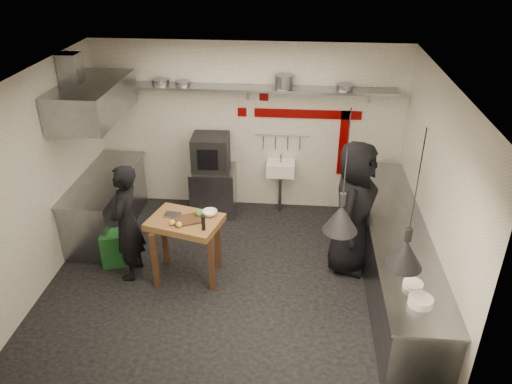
# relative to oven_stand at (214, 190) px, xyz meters

# --- Properties ---
(floor) EXTENTS (5.00, 5.00, 0.00)m
(floor) POSITION_rel_oven_stand_xyz_m (0.56, -1.77, -0.40)
(floor) COLOR black
(floor) RESTS_ON ground
(ceiling) EXTENTS (5.00, 5.00, 0.00)m
(ceiling) POSITION_rel_oven_stand_xyz_m (0.56, -1.77, 2.40)
(ceiling) COLOR beige
(ceiling) RESTS_ON floor
(wall_back) EXTENTS (5.00, 0.04, 2.80)m
(wall_back) POSITION_rel_oven_stand_xyz_m (0.56, 0.33, 1.00)
(wall_back) COLOR silver
(wall_back) RESTS_ON floor
(wall_front) EXTENTS (5.00, 0.04, 2.80)m
(wall_front) POSITION_rel_oven_stand_xyz_m (0.56, -3.87, 1.00)
(wall_front) COLOR silver
(wall_front) RESTS_ON floor
(wall_left) EXTENTS (0.04, 4.20, 2.80)m
(wall_left) POSITION_rel_oven_stand_xyz_m (-1.94, -1.77, 1.00)
(wall_left) COLOR silver
(wall_left) RESTS_ON floor
(wall_right) EXTENTS (0.04, 4.20, 2.80)m
(wall_right) POSITION_rel_oven_stand_xyz_m (3.06, -1.77, 1.00)
(wall_right) COLOR silver
(wall_right) RESTS_ON floor
(red_band_horiz) EXTENTS (1.70, 0.02, 0.14)m
(red_band_horiz) POSITION_rel_oven_stand_xyz_m (1.51, 0.31, 1.28)
(red_band_horiz) COLOR #670101
(red_band_horiz) RESTS_ON wall_back
(red_band_vert) EXTENTS (0.14, 0.02, 1.10)m
(red_band_vert) POSITION_rel_oven_stand_xyz_m (2.11, 0.31, 0.80)
(red_band_vert) COLOR #670101
(red_band_vert) RESTS_ON wall_back
(red_tile_a) EXTENTS (0.14, 0.02, 0.14)m
(red_tile_a) POSITION_rel_oven_stand_xyz_m (0.81, 0.31, 1.55)
(red_tile_a) COLOR #670101
(red_tile_a) RESTS_ON wall_back
(red_tile_b) EXTENTS (0.14, 0.02, 0.14)m
(red_tile_b) POSITION_rel_oven_stand_xyz_m (0.46, 0.31, 1.28)
(red_tile_b) COLOR #670101
(red_tile_b) RESTS_ON wall_back
(back_shelf) EXTENTS (4.60, 0.34, 0.04)m
(back_shelf) POSITION_rel_oven_stand_xyz_m (0.56, 0.15, 1.72)
(back_shelf) COLOR slate
(back_shelf) RESTS_ON wall_back
(shelf_bracket_left) EXTENTS (0.04, 0.06, 0.24)m
(shelf_bracket_left) POSITION_rel_oven_stand_xyz_m (-1.34, 0.30, 1.62)
(shelf_bracket_left) COLOR slate
(shelf_bracket_left) RESTS_ON wall_back
(shelf_bracket_mid) EXTENTS (0.04, 0.06, 0.24)m
(shelf_bracket_mid) POSITION_rel_oven_stand_xyz_m (0.56, 0.30, 1.62)
(shelf_bracket_mid) COLOR slate
(shelf_bracket_mid) RESTS_ON wall_back
(shelf_bracket_right) EXTENTS (0.04, 0.06, 0.24)m
(shelf_bracket_right) POSITION_rel_oven_stand_xyz_m (2.46, 0.30, 1.62)
(shelf_bracket_right) COLOR slate
(shelf_bracket_right) RESTS_ON wall_back
(pan_far_left) EXTENTS (0.32, 0.32, 0.09)m
(pan_far_left) POSITION_rel_oven_stand_xyz_m (-0.79, 0.15, 1.79)
(pan_far_left) COLOR slate
(pan_far_left) RESTS_ON back_shelf
(pan_mid_left) EXTENTS (0.24, 0.24, 0.07)m
(pan_mid_left) POSITION_rel_oven_stand_xyz_m (-0.44, 0.15, 1.78)
(pan_mid_left) COLOR slate
(pan_mid_left) RESTS_ON back_shelf
(stock_pot) EXTENTS (0.39, 0.39, 0.20)m
(stock_pot) POSITION_rel_oven_stand_xyz_m (1.13, 0.15, 1.84)
(stock_pot) COLOR slate
(stock_pot) RESTS_ON back_shelf
(pan_right) EXTENTS (0.31, 0.31, 0.08)m
(pan_right) POSITION_rel_oven_stand_xyz_m (2.05, 0.15, 1.78)
(pan_right) COLOR slate
(pan_right) RESTS_ON back_shelf
(oven_stand) EXTENTS (0.75, 0.69, 0.80)m
(oven_stand) POSITION_rel_oven_stand_xyz_m (0.00, 0.00, 0.00)
(oven_stand) COLOR slate
(oven_stand) RESTS_ON floor
(combi_oven) EXTENTS (0.60, 0.56, 0.58)m
(combi_oven) POSITION_rel_oven_stand_xyz_m (-0.02, -0.02, 0.69)
(combi_oven) COLOR black
(combi_oven) RESTS_ON oven_stand
(oven_door) EXTENTS (0.46, 0.04, 0.46)m
(oven_door) POSITION_rel_oven_stand_xyz_m (-0.04, -0.27, 0.69)
(oven_door) COLOR #670101
(oven_door) RESTS_ON combi_oven
(oven_glass) EXTENTS (0.32, 0.03, 0.34)m
(oven_glass) POSITION_rel_oven_stand_xyz_m (-0.02, -0.29, 0.69)
(oven_glass) COLOR black
(oven_glass) RESTS_ON oven_door
(hand_sink) EXTENTS (0.46, 0.34, 0.22)m
(hand_sink) POSITION_rel_oven_stand_xyz_m (1.11, 0.15, 0.38)
(hand_sink) COLOR white
(hand_sink) RESTS_ON wall_back
(sink_tap) EXTENTS (0.03, 0.03, 0.14)m
(sink_tap) POSITION_rel_oven_stand_xyz_m (1.11, 0.15, 0.56)
(sink_tap) COLOR slate
(sink_tap) RESTS_ON hand_sink
(sink_drain) EXTENTS (0.06, 0.06, 0.66)m
(sink_drain) POSITION_rel_oven_stand_xyz_m (1.11, 0.11, -0.06)
(sink_drain) COLOR slate
(sink_drain) RESTS_ON floor
(utensil_rail) EXTENTS (0.90, 0.02, 0.02)m
(utensil_rail) POSITION_rel_oven_stand_xyz_m (1.11, 0.29, 0.92)
(utensil_rail) COLOR slate
(utensil_rail) RESTS_ON wall_back
(counter_right) EXTENTS (0.70, 3.80, 0.90)m
(counter_right) POSITION_rel_oven_stand_xyz_m (2.71, -1.77, 0.05)
(counter_right) COLOR slate
(counter_right) RESTS_ON floor
(counter_right_top) EXTENTS (0.76, 3.90, 0.03)m
(counter_right_top) POSITION_rel_oven_stand_xyz_m (2.71, -1.77, 0.52)
(counter_right_top) COLOR slate
(counter_right_top) RESTS_ON counter_right
(plate_stack) EXTENTS (0.31, 0.31, 0.09)m
(plate_stack) POSITION_rel_oven_stand_xyz_m (2.68, -3.26, 0.57)
(plate_stack) COLOR white
(plate_stack) RESTS_ON counter_right_top
(small_bowl_right) EXTENTS (0.29, 0.29, 0.05)m
(small_bowl_right) POSITION_rel_oven_stand_xyz_m (2.66, -2.97, 0.56)
(small_bowl_right) COLOR white
(small_bowl_right) RESTS_ON counter_right_top
(counter_left) EXTENTS (0.70, 1.90, 0.90)m
(counter_left) POSITION_rel_oven_stand_xyz_m (-1.59, -0.72, 0.05)
(counter_left) COLOR slate
(counter_left) RESTS_ON floor
(counter_left_top) EXTENTS (0.76, 2.00, 0.03)m
(counter_left_top) POSITION_rel_oven_stand_xyz_m (-1.59, -0.72, 0.52)
(counter_left_top) COLOR slate
(counter_left_top) RESTS_ON counter_left
(extractor_hood) EXTENTS (0.78, 1.60, 0.50)m
(extractor_hood) POSITION_rel_oven_stand_xyz_m (-1.54, -0.72, 1.75)
(extractor_hood) COLOR slate
(extractor_hood) RESTS_ON ceiling
(hood_duct) EXTENTS (0.28, 0.28, 0.50)m
(hood_duct) POSITION_rel_oven_stand_xyz_m (-1.79, -0.72, 2.15)
(hood_duct) COLOR slate
(hood_duct) RESTS_ON ceiling
(green_bin) EXTENTS (0.38, 0.38, 0.50)m
(green_bin) POSITION_rel_oven_stand_xyz_m (-1.20, -1.61, -0.15)
(green_bin) COLOR #1C5D24
(green_bin) RESTS_ON floor
(prep_table) EXTENTS (1.05, 0.85, 0.92)m
(prep_table) POSITION_rel_oven_stand_xyz_m (-0.07, -1.81, 0.06)
(prep_table) COLOR olive
(prep_table) RESTS_ON floor
(cutting_board) EXTENTS (0.46, 0.40, 0.02)m
(cutting_board) POSITION_rel_oven_stand_xyz_m (-0.02, -1.84, 0.53)
(cutting_board) COLOR #4B2D1A
(cutting_board) RESTS_ON prep_table
(pepper_mill) EXTENTS (0.06, 0.06, 0.20)m
(pepper_mill) POSITION_rel_oven_stand_xyz_m (0.23, -2.04, 0.62)
(pepper_mill) COLOR black
(pepper_mill) RESTS_ON prep_table
(lemon_a) EXTENTS (0.08, 0.08, 0.07)m
(lemon_a) POSITION_rel_oven_stand_xyz_m (-0.19, -1.97, 0.56)
(lemon_a) COLOR #ECBD43
(lemon_a) RESTS_ON prep_table
(lemon_b) EXTENTS (0.09, 0.09, 0.08)m
(lemon_b) POSITION_rel_oven_stand_xyz_m (-0.09, -2.01, 0.56)
(lemon_b) COLOR #ECBD43
(lemon_b) RESTS_ON prep_table
(veg_ball) EXTENTS (0.13, 0.13, 0.10)m
(veg_ball) POSITION_rel_oven_stand_xyz_m (0.10, -1.73, 0.57)
(veg_ball) COLOR #42812F
(veg_ball) RESTS_ON prep_table
(steel_tray) EXTENTS (0.21, 0.15, 0.03)m
(steel_tray) POSITION_rel_oven_stand_xyz_m (-0.25, -1.74, 0.54)
(steel_tray) COLOR slate
(steel_tray) RESTS_ON prep_table
(bowl) EXTENTS (0.25, 0.25, 0.06)m
(bowl) POSITION_rel_oven_stand_xyz_m (0.25, -1.67, 0.55)
(bowl) COLOR white
(bowl) RESTS_ON prep_table
(heat_lamp_near) EXTENTS (0.43, 0.43, 1.38)m
(heat_lamp_near) POSITION_rel_oven_stand_xyz_m (1.87, -2.70, 1.71)
(heat_lamp_near) COLOR black
(heat_lamp_near) RESTS_ON ceiling
(heat_lamp_far) EXTENTS (0.38, 0.38, 1.46)m
(heat_lamp_far) POSITION_rel_oven_stand_xyz_m (2.47, -3.17, 1.67)
(heat_lamp_far) COLOR black
(heat_lamp_far) RESTS_ON ceiling
(chef_left) EXTENTS (0.41, 0.62, 1.66)m
(chef_left) POSITION_rel_oven_stand_xyz_m (-0.85, -1.84, 0.43)
(chef_left) COLOR black
(chef_left) RESTS_ON floor
(chef_right) EXTENTS (0.88, 1.08, 1.91)m
(chef_right) POSITION_rel_oven_stand_xyz_m (2.16, -1.38, 0.56)
(chef_right) COLOR black
(chef_right) RESTS_ON floor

